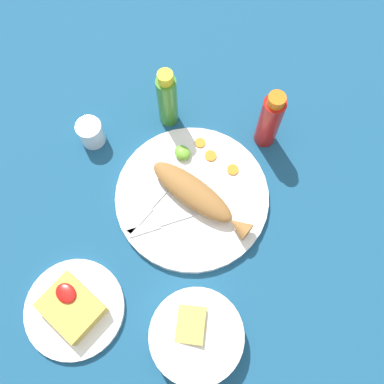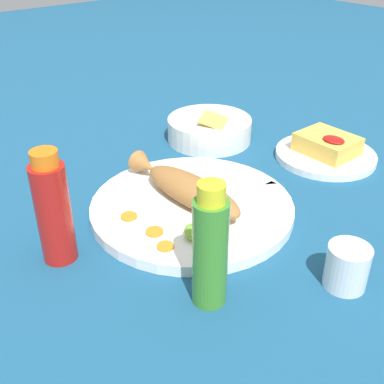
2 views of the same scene
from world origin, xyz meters
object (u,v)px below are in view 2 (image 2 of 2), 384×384
object	(u,v)px
fork_near	(231,186)
main_plate	(192,207)
salt_cup	(347,269)
side_plate_fries	(325,155)
hot_sauce_bottle_red	(53,210)
guacamole_bowl	(209,128)
fork_far	(244,199)
hot_sauce_bottle_green	(210,249)
fried_fish	(186,188)

from	to	relation	value
fork_near	main_plate	bearing A→B (deg)	-151.35
main_plate	salt_cup	bearing A→B (deg)	8.69
side_plate_fries	salt_cup	bearing A→B (deg)	-49.53
hot_sauce_bottle_red	guacamole_bowl	bearing A→B (deg)	111.25
main_plate	fork_far	size ratio (longest dim) A/B	1.81
guacamole_bowl	fork_far	bearing A→B (deg)	-29.79
hot_sauce_bottle_green	salt_cup	world-z (taller)	hot_sauce_bottle_green
hot_sauce_bottle_green	fork_far	bearing A→B (deg)	123.59
main_plate	fork_near	size ratio (longest dim) A/B	2.02
hot_sauce_bottle_red	salt_cup	xyz separation A→B (m)	(0.30, 0.27, -0.05)
fork_near	guacamole_bowl	size ratio (longest dim) A/B	0.92
fork_far	salt_cup	size ratio (longest dim) A/B	3.03
hot_sauce_bottle_red	salt_cup	bearing A→B (deg)	41.68
hot_sauce_bottle_red	guacamole_bowl	xyz separation A→B (m)	(-0.17, 0.44, -0.05)
main_plate	hot_sauce_bottle_red	world-z (taller)	hot_sauce_bottle_red
hot_sauce_bottle_green	guacamole_bowl	distance (m)	0.50
hot_sauce_bottle_red	hot_sauce_bottle_green	bearing A→B (deg)	27.85
salt_cup	guacamole_bowl	world-z (taller)	guacamole_bowl
main_plate	hot_sauce_bottle_green	world-z (taller)	hot_sauce_bottle_green
guacamole_bowl	fried_fish	bearing A→B (deg)	-49.35
side_plate_fries	guacamole_bowl	world-z (taller)	guacamole_bowl
fork_near	salt_cup	xyz separation A→B (m)	(0.27, -0.05, 0.01)
main_plate	fork_near	distance (m)	0.09
fried_fish	hot_sauce_bottle_red	size ratio (longest dim) A/B	1.49
fork_near	side_plate_fries	distance (m)	0.25
salt_cup	guacamole_bowl	xyz separation A→B (m)	(-0.47, 0.17, 0.00)
main_plate	fried_fish	world-z (taller)	fried_fish
fork_near	hot_sauce_bottle_green	size ratio (longest dim) A/B	0.97
salt_cup	hot_sauce_bottle_red	bearing A→B (deg)	-138.32
fork_far	side_plate_fries	xyz separation A→B (m)	(-0.03, 0.26, -0.01)
fork_far	side_plate_fries	world-z (taller)	fork_far
salt_cup	fried_fish	bearing A→B (deg)	-171.59
fried_fish	guacamole_bowl	world-z (taller)	same
salt_cup	fork_far	bearing A→B (deg)	172.06
fork_far	hot_sauce_bottle_red	size ratio (longest dim) A/B	1.09
fork_near	guacamole_bowl	xyz separation A→B (m)	(-0.20, 0.13, 0.01)
fork_near	guacamole_bowl	bearing A→B (deg)	88.25
fork_far	guacamole_bowl	xyz separation A→B (m)	(-0.25, 0.14, 0.01)
fork_near	fork_far	world-z (taller)	same
fork_near	hot_sauce_bottle_green	xyz separation A→B (m)	(0.17, -0.20, 0.06)
hot_sauce_bottle_green	fried_fish	bearing A→B (deg)	148.44
salt_cup	guacamole_bowl	bearing A→B (deg)	159.76
fork_near	hot_sauce_bottle_red	world-z (taller)	hot_sauce_bottle_red
fried_fish	side_plate_fries	world-z (taller)	fried_fish
fork_near	salt_cup	size ratio (longest dim) A/B	2.72
fried_fish	fork_near	xyz separation A→B (m)	(0.02, 0.09, -0.02)
main_plate	side_plate_fries	bearing A→B (deg)	86.70
salt_cup	guacamole_bowl	distance (m)	0.50
hot_sauce_bottle_red	salt_cup	size ratio (longest dim) A/B	2.79
fork_far	side_plate_fries	distance (m)	0.27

